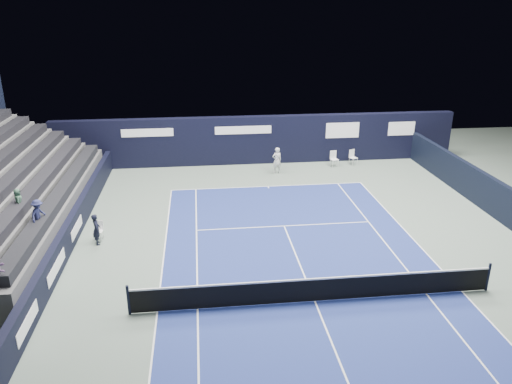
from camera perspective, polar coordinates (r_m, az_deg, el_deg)
The scene contains 12 objects.
ground at distance 19.78m, azimuth 5.42°, elevation -9.20°, with size 48.00×48.00×0.00m, color #58685E.
court_surface at distance 18.12m, azimuth 6.74°, elevation -12.31°, with size 10.97×23.77×0.01m, color navy.
enclosure_wall_right at distance 26.74m, azimuth 26.20°, elevation -1.02°, with size 0.30×22.00×1.80m, color black.
folding_chair_back_a at distance 32.48m, azimuth 8.85°, elevation 4.09°, with size 0.52×0.55×1.00m.
folding_chair_back_b at distance 33.08m, azimuth 10.98°, elevation 4.06°, with size 0.56×0.55×0.97m.
line_judge_chair at distance 23.21m, azimuth -17.57°, elevation -4.04°, with size 0.43×0.42×0.87m.
line_judge at distance 22.69m, azimuth -17.77°, elevation -4.08°, with size 0.51×0.34×1.40m, color black.
court_markings at distance 18.12m, azimuth 6.74°, elevation -12.30°, with size 11.03×23.83×0.00m.
tennis_net at distance 17.85m, azimuth 6.81°, elevation -10.95°, with size 12.90×0.10×1.10m.
back_sponsor_wall at distance 32.53m, azimuth 0.26°, elevation 5.99°, with size 26.00×0.63×3.10m.
side_barrier_left at distance 23.37m, azimuth -20.22°, elevation -3.92°, with size 0.33×22.00×1.20m.
tennis_player at distance 30.70m, azimuth 2.40°, elevation 3.64°, with size 0.67×0.87×1.63m.
Camera 1 is at (-3.83, -14.72, 9.86)m, focal length 35.00 mm.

